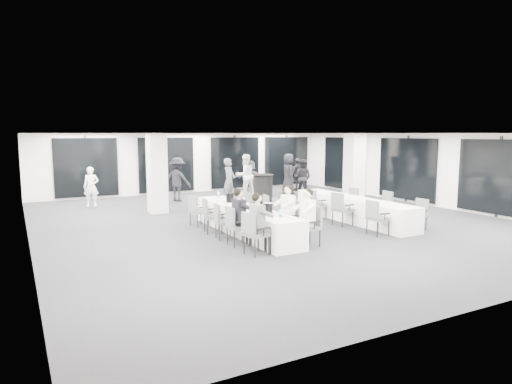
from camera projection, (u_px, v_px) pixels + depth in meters
room at (278, 174)px, 15.88m from camera, size 14.04×16.04×2.84m
column_left at (157, 173)px, 15.98m from camera, size 0.60×0.60×2.80m
column_right at (354, 170)px, 17.33m from camera, size 0.60×0.60×2.80m
banquet_table_main at (245, 220)px, 12.76m from camera, size 0.90×5.00×0.75m
banquet_table_side at (353, 209)px, 14.61m from camera, size 0.90×5.00×0.75m
cocktail_table at (263, 189)px, 18.09m from camera, size 0.85×0.85×1.18m
chair_main_left_near at (254, 231)px, 10.48m from camera, size 0.58×0.62×1.00m
chair_main_left_second at (235, 224)px, 11.35m from camera, size 0.50×0.56×0.99m
chair_main_left_mid at (222, 219)px, 12.08m from camera, size 0.55×0.59×0.95m
chair_main_left_fourth at (210, 214)px, 12.78m from camera, size 0.58×0.61×0.98m
chair_main_left_far at (197, 209)px, 13.71m from camera, size 0.57×0.60×0.94m
chair_main_right_near at (311, 223)px, 11.36m from camera, size 0.51×0.57×1.00m
chair_main_right_second at (292, 217)px, 12.13m from camera, size 0.62×0.65×1.02m
chair_main_right_mid at (275, 213)px, 12.89m from camera, size 0.59×0.61×0.96m
chair_main_right_fourth at (261, 209)px, 13.60m from camera, size 0.58×0.61×0.96m
chair_main_right_far at (244, 205)px, 14.63m from camera, size 0.54×0.57×0.90m
chair_side_left_near at (376, 215)px, 12.49m from camera, size 0.50×0.56×0.98m
chair_side_left_mid at (341, 207)px, 13.81m from camera, size 0.56×0.61×1.02m
chair_side_left_far at (315, 202)px, 14.98m from camera, size 0.50×0.56×0.97m
chair_side_right_near at (419, 212)px, 13.29m from camera, size 0.46×0.52×0.90m
chair_side_right_mid at (384, 204)px, 14.53m from camera, size 0.53×0.58×0.96m
chair_side_right_far at (351, 199)px, 15.93m from camera, size 0.49×0.54×0.90m
seated_guest_a at (260, 220)px, 10.54m from camera, size 0.50×0.38×1.44m
seated_guest_b at (241, 213)px, 11.39m from camera, size 0.50×0.38×1.44m
seated_guest_c at (305, 214)px, 11.25m from camera, size 0.50×0.38×1.44m
seated_guest_d at (286, 209)px, 12.04m from camera, size 0.50×0.38×1.44m
standing_guest_a at (229, 177)px, 18.71m from camera, size 0.94×0.93×2.02m
standing_guest_b at (245, 173)px, 20.21m from camera, size 1.07×0.69×2.13m
standing_guest_c at (177, 177)px, 18.74m from camera, size 1.39×1.44×2.05m
standing_guest_d at (298, 172)px, 22.28m from camera, size 1.15×0.78×1.80m
standing_guest_e at (288, 171)px, 21.20m from camera, size 0.82×1.12×2.09m
standing_guest_f at (250, 176)px, 20.44m from camera, size 1.66×0.65×1.81m
standing_guest_g at (91, 184)px, 17.42m from camera, size 0.76×0.69×1.73m
standing_guest_h at (303, 175)px, 20.38m from camera, size 0.95×1.06×1.87m
ice_bucket_near at (268, 208)px, 11.69m from camera, size 0.24×0.24×0.27m
ice_bucket_far at (230, 198)px, 13.60m from camera, size 0.23×0.23×0.27m
water_bottle_a at (280, 215)px, 10.90m from camera, size 0.07×0.07×0.23m
water_bottle_b at (244, 201)px, 13.15m from camera, size 0.07×0.07×0.22m
water_bottle_c at (218, 195)px, 14.37m from camera, size 0.07×0.07×0.22m
plate_a at (270, 216)px, 11.27m from camera, size 0.21×0.21×0.03m
plate_b at (282, 217)px, 11.21m from camera, size 0.21×0.21×0.03m
plate_c at (260, 210)px, 12.19m from camera, size 0.22×0.22×0.03m
wine_glass at (288, 212)px, 11.10m from camera, size 0.08×0.08×0.21m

